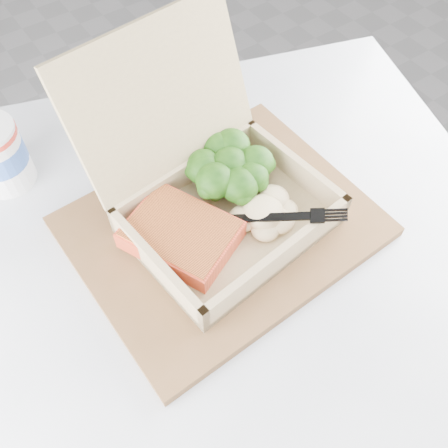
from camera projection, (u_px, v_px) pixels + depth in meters
floor at (175, 285)px, 1.44m from camera, size 4.00×4.00×0.00m
cafe_table at (227, 331)px, 0.79m from camera, size 1.01×1.01×0.73m
serving_tray at (222, 226)px, 0.67m from camera, size 0.38×0.31×0.02m
takeout_container at (207, 179)px, 0.63m from camera, size 0.27×0.29×0.22m
salmon_fillet at (181, 235)px, 0.62m from camera, size 0.14×0.16×0.03m
broccoli_pile at (230, 170)px, 0.67m from camera, size 0.12×0.12×0.04m
mashed_potatoes at (263, 212)px, 0.64m from camera, size 0.09×0.08×0.03m
plastic_fork at (250, 216)px, 0.62m from camera, size 0.13×0.12×0.03m
receipt at (202, 120)px, 0.79m from camera, size 0.14×0.15×0.00m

